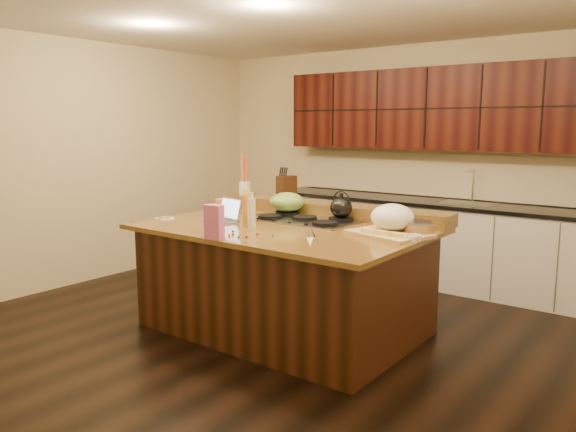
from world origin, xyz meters
The scene contains 30 objects.
room centered at (0.00, 0.00, 1.35)m, with size 5.52×5.02×2.72m.
island centered at (0.00, 0.00, 0.46)m, with size 2.40×1.60×0.92m.
back_ledge centered at (0.00, 0.70, 0.98)m, with size 2.40×0.30×0.12m, color black.
cooktop centered at (0.00, 0.30, 0.94)m, with size 0.92×0.52×0.05m.
back_counter centered at (0.30, 2.23, 0.98)m, with size 3.70×0.66×2.40m.
kettle centered at (0.30, 0.43, 1.05)m, with size 0.20×0.20×0.18m, color black.
green_bowl centered at (-0.30, 0.43, 1.06)m, with size 0.33×0.33×0.18m, color olive.
laptop centered at (-0.56, -0.13, 0.98)m, with size 0.34×0.29×0.21m.
oil_bottle centered at (-0.26, -0.19, 1.06)m, with size 0.07×0.07×0.27m, color orange.
vinegar_bottle centered at (-0.16, -0.25, 1.04)m, with size 0.06×0.06×0.25m, color silver.
wooden_tray centered at (0.89, 0.22, 1.03)m, with size 0.68×0.57×0.24m.
ramekin_a centered at (1.15, 0.10, 0.94)m, with size 0.10×0.10×0.04m, color white.
ramekin_b centered at (1.14, 0.04, 0.94)m, with size 0.10×0.10×0.04m, color white.
ramekin_c centered at (0.82, 0.29, 0.94)m, with size 0.10×0.10×0.04m, color white.
strainer_bowl centered at (1.08, 0.31, 0.97)m, with size 0.24×0.24×0.09m, color #996B3F.
kitchen_timer centered at (0.44, -0.24, 0.96)m, with size 0.08×0.08×0.07m, color silver.
pink_bag centered at (-0.08, -0.76, 1.05)m, with size 0.14×0.07×0.26m, color #D062A4.
candy_plate centered at (-1.09, -0.39, 0.93)m, with size 0.18×0.18×0.01m, color white.
package_box centered at (-0.85, 0.12, 1.00)m, with size 0.11×0.08×0.15m, color #F1A355.
utensil_crock centered at (-1.07, 0.70, 1.11)m, with size 0.12×0.12×0.14m, color white.
knife_block centered at (-0.51, 0.70, 1.16)m, with size 0.12×0.19×0.23m, color black.
gumdrop_0 centered at (0.08, -0.58, 0.93)m, with size 0.02×0.02×0.02m, color red.
gumdrop_1 centered at (-0.26, -0.47, 0.93)m, with size 0.02×0.02×0.02m, color #198C26.
gumdrop_2 centered at (-0.07, -0.58, 0.93)m, with size 0.02×0.02×0.02m, color red.
gumdrop_3 centered at (0.21, -0.42, 0.93)m, with size 0.02×0.02×0.02m, color #198C26.
gumdrop_4 centered at (-0.16, -0.61, 0.93)m, with size 0.02×0.02×0.02m, color red.
gumdrop_5 centered at (-0.07, -0.61, 0.93)m, with size 0.02×0.02×0.02m, color #198C26.
gumdrop_6 centered at (-0.15, -0.48, 0.93)m, with size 0.02×0.02×0.02m, color red.
gumdrop_7 centered at (0.03, -0.61, 0.93)m, with size 0.02×0.02×0.02m, color #198C26.
gumdrop_8 centered at (0.08, -0.45, 0.93)m, with size 0.02×0.02×0.02m, color red.
Camera 1 is at (2.87, -3.74, 1.77)m, focal length 35.00 mm.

